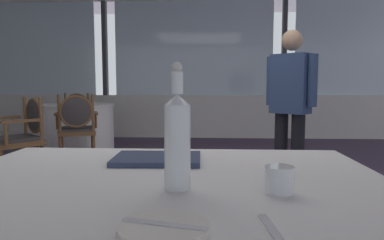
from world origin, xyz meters
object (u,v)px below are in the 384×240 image
(side_plate, at_px, (164,227))
(diner_person_0, at_px, (290,101))
(water_tumbler, at_px, (279,179))
(dining_chair_0_0, at_px, (77,124))
(dining_chair_0_1, at_px, (77,114))
(dining_chair_1_0, at_px, (22,132))
(water_bottle, at_px, (177,138))
(menu_book, at_px, (157,159))

(side_plate, distance_m, diner_person_0, 2.94)
(water_tumbler, bearing_deg, dining_chair_0_0, 118.64)
(water_tumbler, relative_size, dining_chair_0_1, 0.09)
(dining_chair_0_1, height_order, dining_chair_1_0, dining_chair_1_0)
(side_plate, bearing_deg, dining_chair_0_1, 112.58)
(side_plate, bearing_deg, dining_chair_0_0, 113.45)
(water_bottle, distance_m, diner_person_0, 2.67)
(side_plate, distance_m, dining_chair_1_0, 3.46)
(water_tumbler, bearing_deg, water_bottle, 175.87)
(dining_chair_0_1, distance_m, dining_chair_1_0, 2.76)
(menu_book, bearing_deg, dining_chair_0_0, 114.57)
(water_bottle, relative_size, water_tumbler, 4.49)
(water_bottle, distance_m, water_tumbler, 0.30)
(menu_book, distance_m, dining_chair_0_0, 3.47)
(water_tumbler, bearing_deg, menu_book, 136.26)
(water_bottle, relative_size, diner_person_0, 0.22)
(menu_book, relative_size, dining_chair_0_1, 0.36)
(side_plate, distance_m, dining_chair_0_1, 6.09)
(dining_chair_0_0, bearing_deg, dining_chair_0_1, 0.00)
(menu_book, relative_size, dining_chair_0_0, 0.35)
(water_tumbler, xyz_separation_m, dining_chair_1_0, (-2.17, 2.64, -0.24))
(dining_chair_1_0, bearing_deg, side_plate, 73.44)
(side_plate, distance_m, menu_book, 0.64)
(water_bottle, xyz_separation_m, diner_person_0, (0.88, 2.53, -0.01))
(menu_book, bearing_deg, diner_person_0, 64.20)
(water_bottle, bearing_deg, dining_chair_0_1, 113.65)
(water_bottle, height_order, dining_chair_1_0, water_bottle)
(dining_chair_0_1, bearing_deg, side_plate, 1.77)
(dining_chair_0_0, height_order, diner_person_0, diner_person_0)
(dining_chair_0_1, height_order, diner_person_0, diner_person_0)
(side_plate, distance_m, dining_chair_0_0, 4.09)
(side_plate, height_order, dining_chair_0_1, dining_chair_0_1)
(water_bottle, distance_m, dining_chair_1_0, 3.25)
(water_tumbler, height_order, diner_person_0, diner_person_0)
(dining_chair_0_0, bearing_deg, dining_chair_1_0, 141.95)
(menu_book, relative_size, dining_chair_1_0, 0.35)
(menu_book, height_order, dining_chair_0_1, dining_chair_0_1)
(water_tumbler, bearing_deg, dining_chair_1_0, 129.37)
(side_plate, distance_m, water_bottle, 0.31)
(water_tumbler, bearing_deg, dining_chair_0_1, 116.01)
(dining_chair_1_0, bearing_deg, water_tumbler, 79.74)
(menu_book, distance_m, dining_chair_1_0, 2.89)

